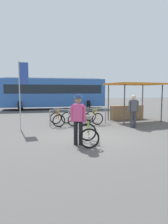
# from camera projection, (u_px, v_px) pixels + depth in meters

# --- Properties ---
(ground_plane) EXTENTS (80.00, 80.00, 0.00)m
(ground_plane) POSITION_uv_depth(u_px,v_px,m) (94.00, 138.00, 8.05)
(ground_plane) COLOR #514F4C
(bike_rack_rail) EXTENTS (3.21, 0.06, 0.88)m
(bike_rack_rail) POSITION_uv_depth(u_px,v_px,m) (79.00, 113.00, 11.13)
(bike_rack_rail) COLOR #99999E
(bike_rack_rail) RESTS_ON ground
(racked_bike_orange) EXTENTS (0.72, 1.15, 0.98)m
(racked_bike_orange) POSITION_uv_depth(u_px,v_px,m) (57.00, 119.00, 10.95)
(racked_bike_orange) COLOR black
(racked_bike_orange) RESTS_ON ground
(racked_bike_white) EXTENTS (0.76, 1.16, 0.97)m
(racked_bike_white) POSITION_uv_depth(u_px,v_px,m) (70.00, 118.00, 11.18)
(racked_bike_white) COLOR black
(racked_bike_white) RESTS_ON ground
(racked_bike_teal) EXTENTS (0.75, 1.13, 0.97)m
(racked_bike_teal) POSITION_uv_depth(u_px,v_px,m) (82.00, 118.00, 11.41)
(racked_bike_teal) COLOR black
(racked_bike_teal) RESTS_ON ground
(racked_bike_yellow) EXTENTS (0.67, 1.10, 0.97)m
(racked_bike_yellow) POSITION_uv_depth(u_px,v_px,m) (94.00, 117.00, 11.64)
(racked_bike_yellow) COLOR black
(racked_bike_yellow) RESTS_ON ground
(featured_bicycle) EXTENTS (0.95, 1.25, 0.97)m
(featured_bicycle) POSITION_uv_depth(u_px,v_px,m) (88.00, 131.00, 7.17)
(featured_bicycle) COLOR black
(featured_bicycle) RESTS_ON ground
(person_with_featured_bike) EXTENTS (0.46, 0.36, 1.72)m
(person_with_featured_bike) POSITION_uv_depth(u_px,v_px,m) (78.00, 117.00, 6.97)
(person_with_featured_bike) COLOR black
(person_with_featured_bike) RESTS_ON ground
(pedestrian_with_backpack) EXTENTS (0.52, 0.38, 1.64)m
(pedestrian_with_backpack) POSITION_uv_depth(u_px,v_px,m) (133.00, 109.00, 10.36)
(pedestrian_with_backpack) COLOR #383842
(pedestrian_with_backpack) RESTS_ON ground
(bus_distant) EXTENTS (10.22, 4.15, 3.08)m
(bus_distant) POSITION_uv_depth(u_px,v_px,m) (54.00, 92.00, 20.77)
(bus_distant) COLOR #3366B7
(bus_distant) RESTS_ON ground
(market_stall) EXTENTS (3.20, 2.44, 2.30)m
(market_stall) POSITION_uv_depth(u_px,v_px,m) (131.00, 98.00, 12.84)
(market_stall) COLOR #4C4C51
(market_stall) RESTS_ON ground
(banner_flag) EXTENTS (0.45, 0.05, 3.20)m
(banner_flag) POSITION_uv_depth(u_px,v_px,m) (22.00, 82.00, 9.58)
(banner_flag) COLOR #B2B2B7
(banner_flag) RESTS_ON ground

